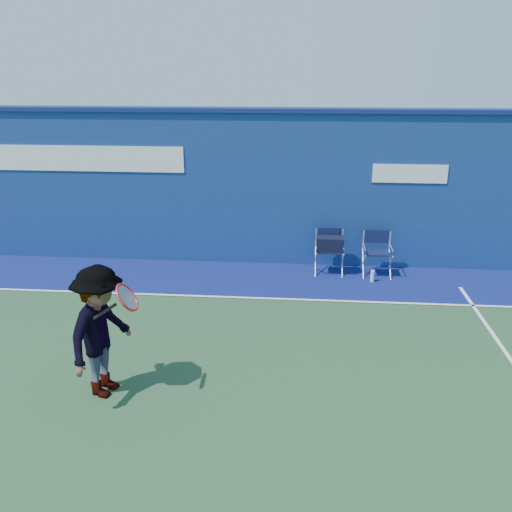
# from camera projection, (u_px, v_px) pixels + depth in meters

# --- Properties ---
(ground) EXTENTS (80.00, 80.00, 0.00)m
(ground) POSITION_uv_depth(u_px,v_px,m) (165.00, 404.00, 6.49)
(ground) COLOR #274A2A
(ground) RESTS_ON ground
(stadium_wall) EXTENTS (24.00, 0.50, 3.08)m
(stadium_wall) POSITION_uv_depth(u_px,v_px,m) (224.00, 186.00, 10.86)
(stadium_wall) COLOR navy
(stadium_wall) RESTS_ON ground
(out_of_bounds_strip) EXTENTS (24.00, 1.80, 0.01)m
(out_of_bounds_strip) POSITION_uv_depth(u_px,v_px,m) (217.00, 278.00, 10.34)
(out_of_bounds_strip) COLOR navy
(out_of_bounds_strip) RESTS_ON ground
(court_lines) EXTENTS (24.00, 12.00, 0.01)m
(court_lines) POSITION_uv_depth(u_px,v_px,m) (176.00, 376.00, 7.05)
(court_lines) COLOR white
(court_lines) RESTS_ON out_of_bounds_strip
(directors_chair_left) EXTENTS (0.51, 0.48, 0.87)m
(directors_chair_left) POSITION_uv_depth(u_px,v_px,m) (329.00, 255.00, 10.47)
(directors_chair_left) COLOR silver
(directors_chair_left) RESTS_ON ground
(directors_chair_right) EXTENTS (0.51, 0.46, 0.85)m
(directors_chair_right) POSITION_uv_depth(u_px,v_px,m) (377.00, 262.00, 10.41)
(directors_chair_right) COLOR silver
(directors_chair_right) RESTS_ON ground
(water_bottle) EXTENTS (0.07, 0.07, 0.23)m
(water_bottle) POSITION_uv_depth(u_px,v_px,m) (372.00, 276.00, 10.13)
(water_bottle) COLOR white
(water_bottle) RESTS_ON ground
(tennis_player) EXTENTS (0.95, 1.19, 1.66)m
(tennis_player) POSITION_uv_depth(u_px,v_px,m) (101.00, 331.00, 6.47)
(tennis_player) COLOR #EA4738
(tennis_player) RESTS_ON ground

